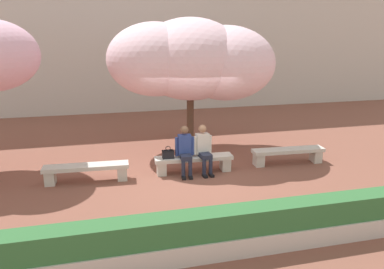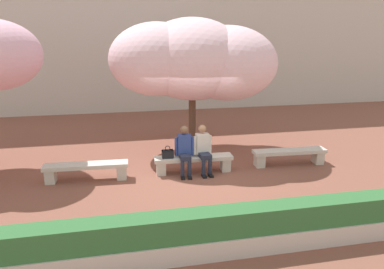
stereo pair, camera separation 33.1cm
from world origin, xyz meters
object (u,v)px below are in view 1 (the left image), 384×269
Objects in this scene: stone_bench_near_west at (194,161)px; handbag at (168,154)px; stone_bench_center at (288,153)px; person_seated_left at (185,149)px; cherry_tree_main at (192,61)px; person_seated_right at (204,147)px; stone_bench_west_end at (86,170)px.

handbag is at bearing 179.68° from stone_bench_near_west.
stone_bench_near_west is 1.00× the size of stone_bench_center.
cherry_tree_main is (0.67, 1.94, 2.14)m from person_seated_left.
cherry_tree_main is at bearing 141.43° from stone_bench_center.
stone_bench_west_end is at bearing 178.99° from person_seated_right.
stone_bench_near_west is 0.75m from handbag.
stone_bench_west_end is at bearing 180.00° from stone_bench_near_west.
person_seated_right is (3.03, -0.05, 0.39)m from stone_bench_west_end.
stone_bench_near_west is 0.47m from person_seated_left.
cherry_tree_main reaches higher than person_seated_left.
stone_bench_near_west is at bearing -102.48° from cherry_tree_main.
person_seated_right is at bearing -1.01° from stone_bench_west_end.
person_seated_right is (0.50, -0.00, 0.00)m from person_seated_left.
stone_bench_center is 2.56m from person_seated_right.
stone_bench_center is at bearing 0.00° from stone_bench_west_end.
stone_bench_center is (5.56, 0.00, 0.00)m from stone_bench_west_end.
person_seated_left is (-3.03, -0.05, 0.39)m from stone_bench_center.
person_seated_left reaches higher than stone_bench_near_west.
stone_bench_center is at bearing 0.00° from stone_bench_near_west.
person_seated_right reaches higher than stone_bench_near_west.
person_seated_right reaches higher than handbag.
handbag is at bearing -120.63° from cherry_tree_main.
person_seated_left reaches higher than stone_bench_center.
cherry_tree_main is at bearing 59.37° from handbag.
handbag reaches higher than stone_bench_near_west.
stone_bench_center is at bearing -0.06° from handbag.
person_seated_right reaches higher than stone_bench_center.
stone_bench_west_end is 2.56m from person_seated_left.
handbag is (-0.44, 0.06, -0.12)m from person_seated_left.
stone_bench_center is 6.23× the size of handbag.
stone_bench_near_west is 3.18m from cherry_tree_main.
stone_bench_west_end is 2.10m from handbag.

